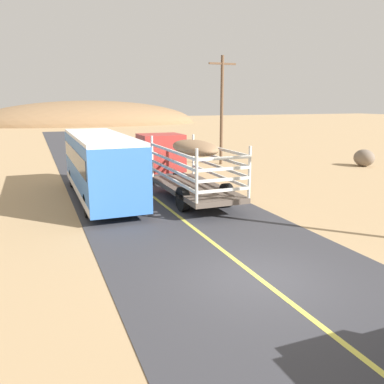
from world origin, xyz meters
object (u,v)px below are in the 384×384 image
at_px(boulder_mid_field, 364,158).
at_px(bus, 100,164).
at_px(power_pole_mid, 222,107).
at_px(livestock_truck, 173,158).

bearing_deg(boulder_mid_field, bus, -171.44).
height_order(bus, power_pole_mid, power_pole_mid).
height_order(livestock_truck, bus, bus).
relative_size(livestock_truck, power_pole_mid, 1.19).
relative_size(livestock_truck, boulder_mid_field, 5.77).
distance_m(bus, boulder_mid_field, 20.50).
distance_m(bus, power_pole_mid, 13.52).
bearing_deg(livestock_truck, power_pole_mid, 48.32).
xyz_separation_m(livestock_truck, boulder_mid_field, (16.20, 2.40, -1.15)).
relative_size(bus, power_pole_mid, 1.22).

